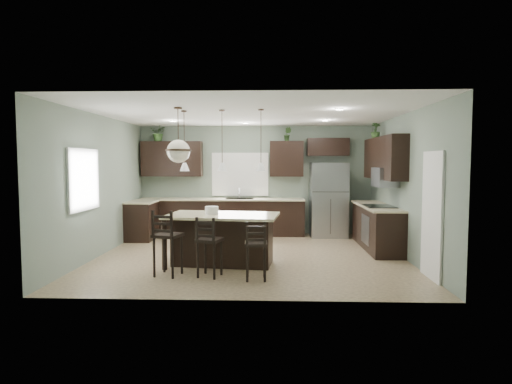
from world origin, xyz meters
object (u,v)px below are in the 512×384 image
at_px(bar_stool_left, 168,243).
at_px(bar_stool_center, 210,247).
at_px(bar_stool_right, 256,250).
at_px(serving_dish, 212,210).
at_px(plant_back_left, 159,133).
at_px(refrigerator, 329,200).
at_px(kitchen_island, 223,240).

height_order(bar_stool_left, bar_stool_center, bar_stool_left).
bearing_deg(bar_stool_right, serving_dish, 127.60).
height_order(bar_stool_center, bar_stool_right, bar_stool_center).
bearing_deg(plant_back_left, bar_stool_left, -73.53).
relative_size(bar_stool_left, plant_back_left, 2.46).
bearing_deg(serving_dish, bar_stool_right, -50.08).
height_order(refrigerator, bar_stool_left, refrigerator).
bearing_deg(serving_dish, bar_stool_left, -127.27).
xyz_separation_m(kitchen_island, bar_stool_right, (0.64, -0.98, 0.01)).
relative_size(refrigerator, serving_dish, 7.71).
xyz_separation_m(refrigerator, serving_dish, (-2.51, -3.04, 0.07)).
distance_m(kitchen_island, bar_stool_right, 1.17).
xyz_separation_m(kitchen_island, serving_dish, (-0.20, 0.02, 0.53)).
distance_m(bar_stool_left, bar_stool_right, 1.47).
bearing_deg(bar_stool_center, serving_dish, 111.32).
xyz_separation_m(refrigerator, bar_stool_right, (-1.67, -4.04, -0.45)).
height_order(kitchen_island, bar_stool_center, bar_stool_center).
distance_m(kitchen_island, serving_dish, 0.57).
height_order(refrigerator, serving_dish, refrigerator).
height_order(serving_dish, bar_stool_center, serving_dish).
height_order(serving_dish, bar_stool_right, serving_dish).
xyz_separation_m(bar_stool_right, plant_back_left, (-2.66, 4.29, 2.15)).
height_order(bar_stool_left, plant_back_left, plant_back_left).
relative_size(refrigerator, bar_stool_center, 1.86).
height_order(refrigerator, bar_stool_right, refrigerator).
bearing_deg(bar_stool_center, plant_back_left, 130.58).
xyz_separation_m(serving_dish, bar_stool_left, (-0.61, -0.80, -0.45)).
xyz_separation_m(kitchen_island, bar_stool_left, (-0.81, -0.78, 0.09)).
xyz_separation_m(kitchen_island, plant_back_left, (-2.02, 3.31, 2.16)).
xyz_separation_m(refrigerator, bar_stool_left, (-3.12, -3.84, -0.38)).
bearing_deg(kitchen_island, refrigerator, 59.12).
height_order(refrigerator, bar_stool_center, refrigerator).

